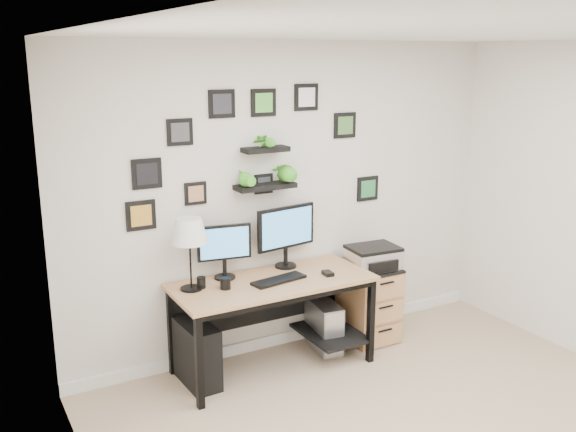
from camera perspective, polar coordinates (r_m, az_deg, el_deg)
room at (r=5.81m, az=0.42°, el=-10.57°), size 4.00×4.00×4.00m
desk at (r=5.18m, az=-1.20°, el=-6.84°), size 1.60×0.70×0.75m
monitor_left at (r=5.07m, az=-5.68°, el=-2.81°), size 0.43×0.19×0.44m
monitor_right at (r=5.30m, az=-0.17°, el=-1.39°), size 0.56×0.21×0.52m
keyboard at (r=5.06m, az=-0.83°, el=-5.71°), size 0.47×0.22×0.02m
mouse at (r=5.21m, az=3.56°, el=-5.11°), size 0.08×0.11×0.03m
table_lamp at (r=4.82m, az=-8.76°, el=-1.48°), size 0.27×0.27×0.56m
mug at (r=4.91m, az=-5.59°, el=-5.97°), size 0.08×0.08×0.09m
pen_cup at (r=4.96m, az=-7.72°, el=-5.88°), size 0.07×0.07×0.09m
pc_tower_black at (r=5.10m, az=-8.15°, el=-11.97°), size 0.24×0.50×0.49m
pc_tower_grey at (r=5.61m, az=3.23°, el=-9.73°), size 0.25×0.45×0.43m
file_cabinet at (r=5.81m, az=7.09°, el=-7.63°), size 0.43×0.53×0.67m
printer at (r=5.64m, az=7.59°, el=-3.65°), size 0.45×0.38×0.19m
wall_decor at (r=5.14m, az=-2.42°, el=5.10°), size 2.30×0.18×1.05m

